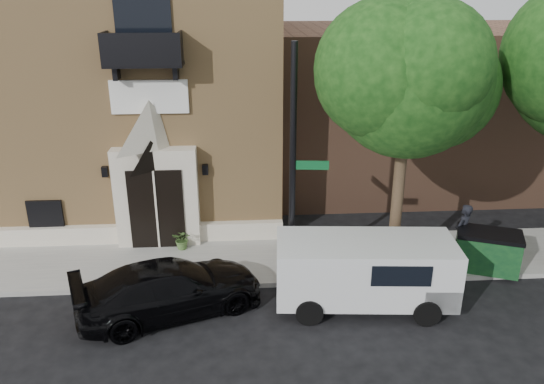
# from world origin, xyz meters

# --- Properties ---
(ground) EXTENTS (120.00, 120.00, 0.00)m
(ground) POSITION_xyz_m (0.00, 0.00, 0.00)
(ground) COLOR black
(ground) RESTS_ON ground
(sidewalk) EXTENTS (42.00, 3.00, 0.15)m
(sidewalk) POSITION_xyz_m (1.00, 1.50, 0.07)
(sidewalk) COLOR gray
(sidewalk) RESTS_ON ground
(church) EXTENTS (12.20, 11.01, 9.30)m
(church) POSITION_xyz_m (-2.99, 7.95, 4.63)
(church) COLOR tan
(church) RESTS_ON ground
(neighbour_building) EXTENTS (18.00, 8.00, 6.40)m
(neighbour_building) POSITION_xyz_m (12.00, 9.00, 3.20)
(neighbour_building) COLOR brown
(neighbour_building) RESTS_ON ground
(street_tree_left) EXTENTS (4.97, 4.38, 7.77)m
(street_tree_left) POSITION_xyz_m (6.03, 0.35, 5.87)
(street_tree_left) COLOR #38281C
(street_tree_left) RESTS_ON sidewalk
(black_sedan) EXTENTS (5.17, 3.50, 1.39)m
(black_sedan) POSITION_xyz_m (-0.24, -0.98, 0.70)
(black_sedan) COLOR black
(black_sedan) RESTS_ON ground
(cargo_van) EXTENTS (4.76, 2.26, 1.88)m
(cargo_van) POSITION_xyz_m (5.00, -1.02, 1.05)
(cargo_van) COLOR silver
(cargo_van) RESTS_ON ground
(street_sign) EXTENTS (1.05, 1.08, 6.59)m
(street_sign) POSITION_xyz_m (3.06, 0.33, 3.47)
(street_sign) COLOR black
(street_sign) RESTS_ON sidewalk
(fire_hydrant) EXTENTS (0.50, 0.40, 0.87)m
(fire_hydrant) POSITION_xyz_m (3.75, 0.20, 0.58)
(fire_hydrant) COLOR #BA2E04
(fire_hydrant) RESTS_ON sidewalk
(dumpster) EXTENTS (2.06, 1.63, 1.18)m
(dumpster) POSITION_xyz_m (8.83, 0.42, 0.75)
(dumpster) COLOR #0E331B
(dumpster) RESTS_ON sidewalk
(planter) EXTENTS (0.71, 0.65, 0.67)m
(planter) POSITION_xyz_m (-0.23, 2.28, 0.48)
(planter) COLOR #4D7234
(planter) RESTS_ON sidewalk
(pedestrian_near) EXTENTS (0.77, 0.75, 1.78)m
(pedestrian_near) POSITION_xyz_m (8.31, 1.09, 1.04)
(pedestrian_near) COLOR black
(pedestrian_near) RESTS_ON sidewalk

